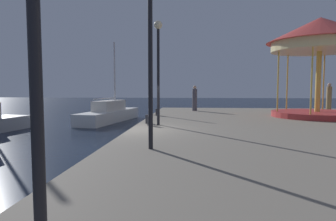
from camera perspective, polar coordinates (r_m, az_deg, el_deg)
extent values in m
plane|color=black|center=(11.91, -7.31, -7.32)|extent=(120.00, 120.00, 0.00)
cube|color=gray|center=(12.35, 25.20, -5.40)|extent=(13.52, 25.13, 0.80)
cube|color=white|center=(21.50, -11.26, -1.06)|extent=(2.89, 7.36, 0.79)
cube|color=beige|center=(21.42, -11.31, 0.94)|extent=(1.70, 3.31, 0.72)
cylinder|color=silver|center=(22.25, -10.32, 6.58)|extent=(0.12, 0.12, 4.99)
cylinder|color=silver|center=(20.79, -12.15, 2.32)|extent=(0.64, 3.19, 0.08)
cylinder|color=#B23333|center=(18.30, 26.93, -0.66)|extent=(4.82, 4.82, 0.30)
cylinder|color=gold|center=(18.24, 27.13, 4.99)|extent=(0.28, 0.28, 3.31)
cylinder|color=#F2E099|center=(18.38, 27.34, 10.93)|extent=(5.06, 5.06, 0.50)
cone|color=#C63D38|center=(18.51, 27.44, 13.74)|extent=(5.62, 5.62, 1.33)
cylinder|color=gold|center=(20.39, 27.95, 4.85)|extent=(0.08, 0.08, 3.31)
cylinder|color=gold|center=(19.64, 22.12, 5.07)|extent=(0.08, 0.08, 3.31)
cylinder|color=gold|center=(17.54, 20.56, 5.24)|extent=(0.08, 0.08, 3.31)
cylinder|color=gold|center=(16.10, 26.09, 5.17)|extent=(0.08, 0.08, 3.31)
cylinder|color=black|center=(3.01, -24.50, 12.73)|extent=(0.12, 0.12, 4.14)
cylinder|color=black|center=(7.72, -3.43, 8.03)|extent=(0.12, 0.12, 4.20)
cylinder|color=black|center=(12.75, -1.90, 6.39)|extent=(0.12, 0.12, 4.11)
sphere|color=#F9E5B2|center=(13.02, -1.93, 16.27)|extent=(0.36, 0.36, 0.36)
cylinder|color=#2D2D33|center=(13.38, -3.90, -1.67)|extent=(0.24, 0.24, 0.40)
cylinder|color=#2D2D33|center=(12.63, -3.49, -2.03)|extent=(0.24, 0.24, 0.40)
cylinder|color=#2D2D33|center=(17.15, -2.04, -0.33)|extent=(0.24, 0.24, 0.40)
cylinder|color=#514C56|center=(20.82, 5.20, 2.07)|extent=(0.34, 0.34, 1.54)
sphere|color=tan|center=(20.81, 5.21, 4.52)|extent=(0.24, 0.24, 0.24)
cylinder|color=#937A4C|center=(23.21, 28.75, 1.99)|extent=(0.34, 0.34, 1.71)
sphere|color=tan|center=(23.20, 28.84, 4.40)|extent=(0.24, 0.24, 0.24)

